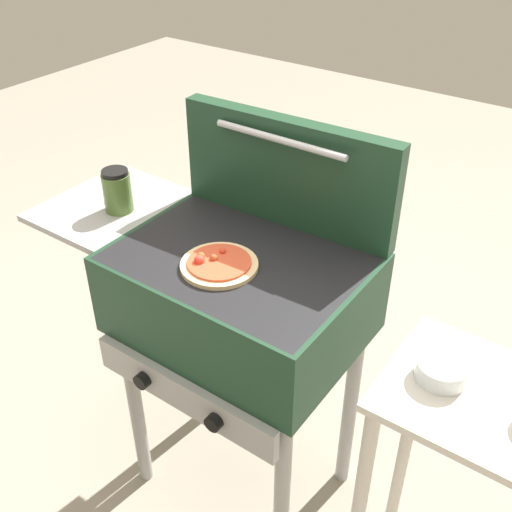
% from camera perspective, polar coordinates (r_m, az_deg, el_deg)
% --- Properties ---
extents(ground_plane, '(8.00, 8.00, 0.00)m').
position_cam_1_polar(ground_plane, '(2.21, -1.12, -19.72)').
color(ground_plane, gray).
extents(grill, '(0.96, 0.53, 0.90)m').
position_cam_1_polar(grill, '(1.66, -1.90, -4.03)').
color(grill, '#193823').
rests_on(grill, ground_plane).
extents(grill_lid_open, '(0.63, 0.09, 0.30)m').
position_cam_1_polar(grill_lid_open, '(1.65, 2.94, 7.80)').
color(grill_lid_open, '#193823').
rests_on(grill_lid_open, grill).
extents(pizza_pepperoni, '(0.20, 0.20, 0.04)m').
position_cam_1_polar(pizza_pepperoni, '(1.53, -3.52, -0.75)').
color(pizza_pepperoni, beige).
rests_on(pizza_pepperoni, grill).
extents(sauce_jar, '(0.08, 0.08, 0.13)m').
position_cam_1_polar(sauce_jar, '(1.78, -12.78, 5.94)').
color(sauce_jar, '#4C6B2D').
rests_on(sauce_jar, grill).
extents(prep_table, '(0.44, 0.36, 0.79)m').
position_cam_1_polar(prep_table, '(1.60, 19.00, -17.99)').
color(prep_table, beige).
rests_on(prep_table, ground_plane).
extents(topping_bowl_near, '(0.12, 0.12, 0.04)m').
position_cam_1_polar(topping_bowl_near, '(1.44, 16.91, -10.12)').
color(topping_bowl_near, silver).
rests_on(topping_bowl_near, prep_table).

